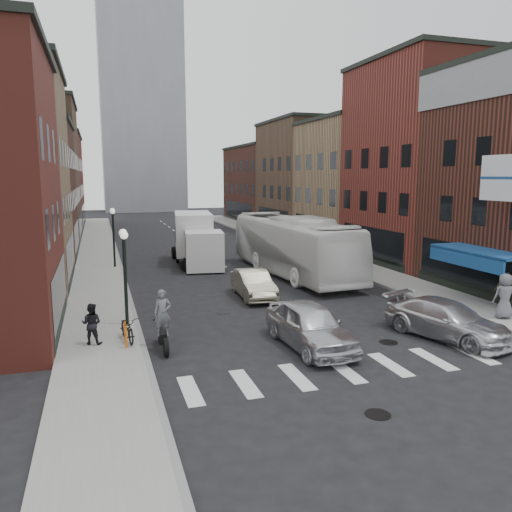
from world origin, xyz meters
The scene contains 29 objects.
ground centered at (0.00, 0.00, 0.00)m, with size 160.00×160.00×0.00m, color black.
sidewalk_left centered at (-8.50, 22.00, 0.07)m, with size 3.00×74.00×0.15m, color gray.
sidewalk_right centered at (8.50, 22.00, 0.07)m, with size 3.00×74.00×0.15m, color gray.
curb_left centered at (-7.00, 22.00, 0.00)m, with size 0.20×74.00×0.16m, color gray.
curb_right centered at (7.00, 22.00, 0.00)m, with size 0.20×74.00×0.16m, color gray.
crosswalk_stripes centered at (0.00, -3.00, 0.00)m, with size 12.00×2.20×0.01m, color silver.
bldg_left_mid_b centered at (-14.99, 24.00, 5.15)m, with size 10.30×10.20×10.30m.
bldg_left_far_a centered at (-14.99, 35.00, 6.65)m, with size 10.30×12.20×13.30m.
bldg_left_far_b centered at (-14.99, 49.00, 5.65)m, with size 10.30×16.20×11.30m.
bldg_right_mid_a centered at (15.00, 14.00, 7.15)m, with size 10.30×10.20×14.30m.
bldg_right_mid_b centered at (14.99, 24.00, 5.65)m, with size 10.30×10.20×11.30m.
bldg_right_far_a centered at (14.99, 35.00, 6.15)m, with size 10.30×12.20×12.30m.
bldg_right_far_b centered at (14.99, 49.00, 5.15)m, with size 10.30×16.20×10.30m.
awning_blue centered at (8.93, 2.50, 2.63)m, with size 1.80×5.00×0.78m.
billboard_sign centered at (8.59, 0.50, 6.13)m, with size 1.52×3.00×3.70m.
distant_tower centered at (0.00, 78.00, 25.00)m, with size 14.00×14.00×50.00m, color #9399A0.
streetlamp_near centered at (-7.40, 4.00, 2.91)m, with size 0.32×1.22×4.11m.
streetlamp_far centered at (-7.40, 18.00, 2.91)m, with size 0.32×1.22×4.11m.
bike_rack centered at (-7.60, 1.30, 0.55)m, with size 0.08×0.68×0.80m.
box_truck centered at (-1.73, 18.12, 1.79)m, with size 3.25×8.58×3.62m.
motorcycle_rider centered at (-6.30, 0.78, 1.06)m, with size 0.65×2.22×2.26m.
transit_bus centered at (3.42, 12.48, 1.89)m, with size 3.17×13.56×3.78m, color white.
sedan_left_near centered at (-1.08, -0.55, 0.83)m, with size 1.97×4.89×1.67m, color silver.
sedan_left_far centered at (-0.80, 7.37, 0.72)m, with size 1.52×4.36×1.44m, color #A9A489.
curb_car centered at (4.43, -1.23, 0.74)m, with size 2.07×5.09×1.48m, color silver.
parked_bicycle centered at (-7.50, 1.84, 0.63)m, with size 0.63×1.81×0.95m, color black.
ped_left_solo centered at (-8.77, 1.83, 0.92)m, with size 0.75×0.43×1.54m, color black.
ped_right_b centered at (9.60, 1.15, 1.02)m, with size 1.02×0.51×1.74m, color olive.
ped_right_c centered at (8.30, -0.08, 1.14)m, with size 0.97×0.63×1.98m, color slate.
Camera 1 is at (-8.37, -16.87, 6.31)m, focal length 35.00 mm.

